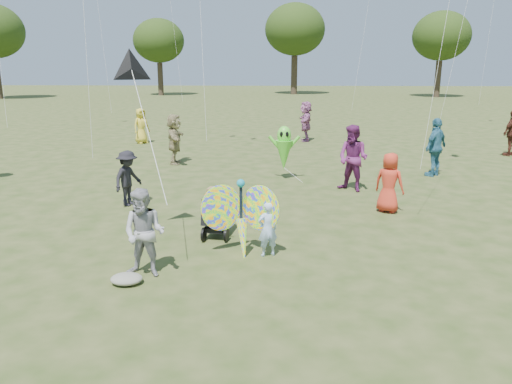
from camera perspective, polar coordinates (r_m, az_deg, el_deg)
ground at (r=9.11m, az=0.82°, el=-9.10°), size 160.00×160.00×0.00m
child_girl at (r=9.65m, az=1.34°, el=-4.26°), size 0.47×0.39×1.09m
adult_man at (r=8.89m, az=-12.64°, el=-4.62°), size 0.85×0.71×1.58m
grey_bag at (r=8.89m, az=-14.59°, el=-9.59°), size 0.55×0.45×0.17m
crowd_a at (r=12.91m, az=14.98°, el=1.04°), size 0.88×0.80×1.51m
crowd_b at (r=13.50m, az=-14.43°, el=1.54°), size 0.88×1.08×1.46m
crowd_c at (r=17.59m, az=19.84°, el=4.84°), size 1.14×1.13×1.93m
crowd_d at (r=18.90m, az=-9.29°, el=6.00°), size 0.74×1.77×1.86m
crowd_e at (r=14.82m, az=11.02°, el=3.79°), size 1.20×1.16×1.94m
crowd_g at (r=24.20m, az=-12.98°, el=7.38°), size 0.93×0.95×1.64m
crowd_h at (r=22.82m, az=27.26°, el=6.02°), size 1.16×0.98×1.86m
crowd_j at (r=24.40m, az=5.70°, el=8.04°), size 0.58×1.78×1.91m
jogging_stroller at (r=10.80m, az=-4.49°, el=-1.87°), size 0.59×1.09×1.09m
butterfly_kite at (r=9.66m, az=-1.66°, el=-2.95°), size 1.74×0.75×1.71m
delta_kite_rig at (r=10.27m, az=-14.02°, el=13.36°), size 1.43×1.99×2.68m
alien_kite at (r=16.02m, az=3.22°, el=4.82°), size 1.12×0.69×1.74m
tree_line at (r=53.55m, az=6.65°, el=17.78°), size 91.78×33.60×10.79m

